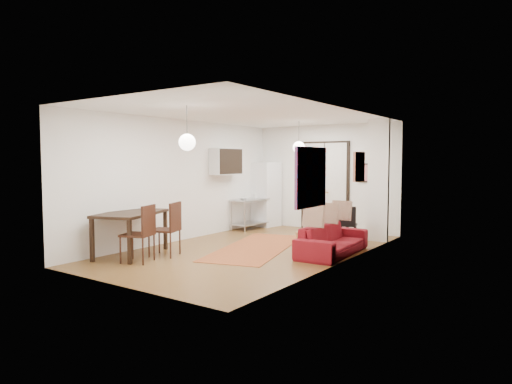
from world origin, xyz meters
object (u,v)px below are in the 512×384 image
Objects in this scene: sofa at (333,240)px; dining_chair_near at (168,224)px; kitchen_counter at (250,210)px; dining_chair_far at (142,228)px; fridge at (266,194)px; coffee_table at (315,234)px; dining_table at (131,217)px; black_side_chair at (349,221)px.

sofa is 1.90× the size of dining_chair_near.
dining_chair_far is at bearing -77.92° from kitchen_counter.
fridge reaches higher than dining_chair_near.
dining_chair_near is at bearing -76.40° from kitchen_counter.
sofa is 1.11× the size of fridge.
dining_chair_near is (0.65, -4.56, -0.30)m from fridge.
dining_table is at bearing -132.88° from coffee_table.
kitchen_counter is (-3.38, 1.81, 0.24)m from sofa.
dining_chair_near and dining_chair_far have the same top height.
dining_chair_far reaches higher than dining_table.
fridge is at bearing -36.87° from black_side_chair.
sofa is 2.37× the size of black_side_chair.
dining_chair_far reaches higher than coffee_table.
coffee_table is at bearing -22.47° from kitchen_counter.
fridge is 2.13× the size of black_side_chair.
sofa is 0.80m from coffee_table.
coffee_table is at bearing 47.12° from dining_table.
black_side_chair reaches higher than sofa.
fridge is (-3.38, 2.60, 0.63)m from sofa.
dining_table is (0.05, -4.23, 0.24)m from kitchen_counter.
coffee_table is 3.97m from dining_table.
kitchen_counter is 1.05× the size of dining_chair_near.
dining_table is 4.95m from black_side_chair.
black_side_chair is at bearing -2.67° from kitchen_counter.
coffee_table is 3.06m from kitchen_counter.
coffee_table is 0.78× the size of dining_chair_far.
kitchen_counter is 0.61× the size of fridge.
dining_table is 1.66× the size of dining_chair_far.
dining_chair_far is at bearing -123.66° from coffee_table.
dining_chair_far is 1.25× the size of black_side_chair.
sofa is at bearing 114.19° from dining_chair_far.
black_side_chair is at bearing 124.16° from dining_chair_near.
fridge reaches higher than sofa.
black_side_chair is (2.46, 4.12, -0.13)m from dining_chair_far.
dining_table is 0.66m from dining_chair_far.
black_side_chair is at bearing 7.40° from sofa.
dining_chair_near is at bearing 122.80° from sofa.
dining_chair_near is 1.25× the size of black_side_chair.
sofa is 1.14× the size of dining_table.
fridge reaches higher than kitchen_counter.
dining_chair_near reaches higher than kitchen_counter.
dining_table is at bearing 35.04° from black_side_chair.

